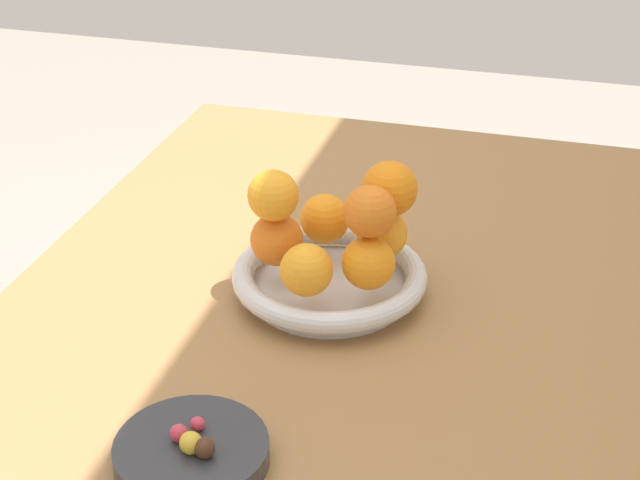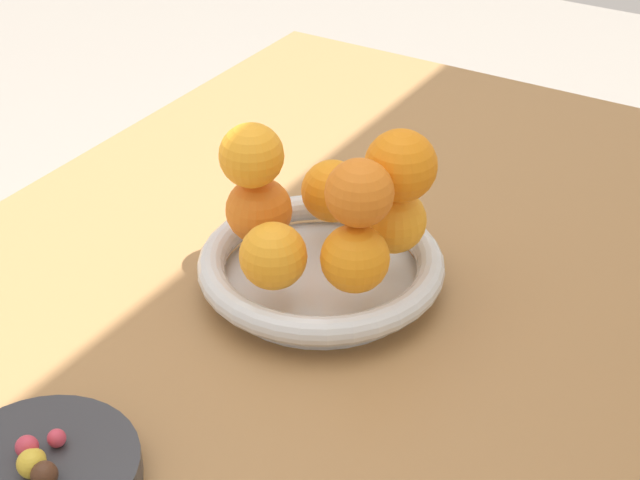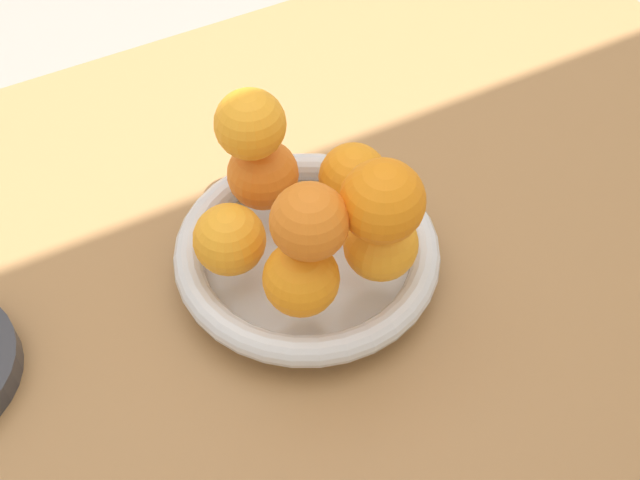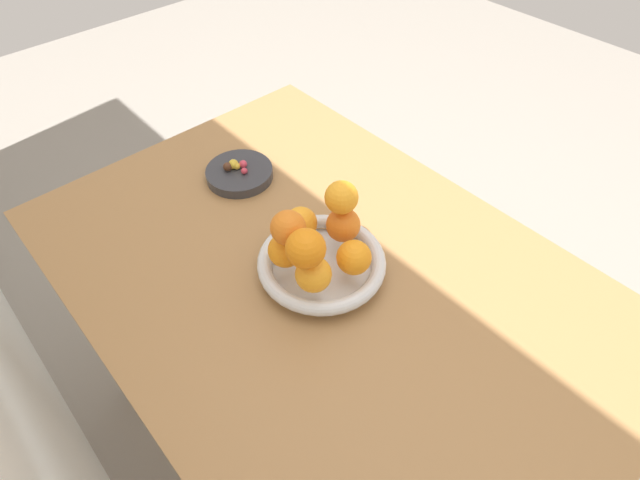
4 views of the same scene
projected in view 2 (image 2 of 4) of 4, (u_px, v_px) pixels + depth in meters
The scene contains 16 objects.
dining_table at pixel (321, 359), 0.98m from camera, with size 1.10×0.76×0.74m.
fruit_bowl at pixel (323, 272), 0.91m from camera, with size 0.23×0.23×0.04m.
candy_dish at pixel (42, 473), 0.71m from camera, with size 0.14×0.14×0.02m, color #333338.
orange_0 at pixel (259, 210), 0.91m from camera, with size 0.06×0.06×0.06m, color orange.
orange_1 at pixel (273, 256), 0.85m from camera, with size 0.06×0.06×0.06m, color orange.
orange_2 at pixel (355, 258), 0.84m from camera, with size 0.06×0.06×0.06m, color orange.
orange_3 at pixel (393, 220), 0.89m from camera, with size 0.06×0.06×0.06m, color orange.
orange_4 at pixel (332, 191), 0.94m from camera, with size 0.06×0.06×0.06m, color orange.
orange_5 at pixel (359, 193), 0.82m from camera, with size 0.06×0.06×0.06m, color orange.
orange_6 at pixel (401, 166), 0.85m from camera, with size 0.06×0.06×0.06m, color orange.
orange_7 at pixel (251, 155), 0.87m from camera, with size 0.06×0.06×0.06m, color orange.
candy_ball_0 at pixel (57, 438), 0.72m from camera, with size 0.01×0.01×0.01m, color #C6384C.
candy_ball_1 at pixel (44, 474), 0.68m from camera, with size 0.02×0.02×0.02m, color #472819.
candy_ball_2 at pixel (32, 464), 0.69m from camera, with size 0.02×0.02×0.02m, color gold.
candy_ball_3 at pixel (27, 447), 0.71m from camera, with size 0.02×0.02×0.02m, color #C6384C.
candy_ball_4 at pixel (35, 459), 0.70m from camera, with size 0.02×0.02×0.02m, color gold.
Camera 2 is at (0.65, 0.39, 1.28)m, focal length 55.00 mm.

